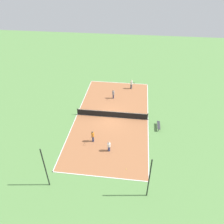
# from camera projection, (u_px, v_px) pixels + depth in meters

# --- Properties ---
(ground_plane) EXTENTS (80.00, 80.00, 0.00)m
(ground_plane) POSITION_uv_depth(u_px,v_px,m) (112.00, 117.00, 30.95)
(ground_plane) COLOR #60934C
(court_surface) EXTENTS (10.23, 20.77, 0.02)m
(court_surface) POSITION_uv_depth(u_px,v_px,m) (112.00, 117.00, 30.94)
(court_surface) COLOR #AD6B42
(court_surface) RESTS_ON ground_plane
(tennis_net) EXTENTS (10.03, 0.10, 1.02)m
(tennis_net) POSITION_uv_depth(u_px,v_px,m) (112.00, 114.00, 30.63)
(tennis_net) COLOR black
(tennis_net) RESTS_ON court_surface
(bench) EXTENTS (0.36, 1.75, 0.45)m
(bench) POSITION_uv_depth(u_px,v_px,m) (159.00, 125.00, 28.85)
(bench) COLOR #333338
(bench) RESTS_ON ground_plane
(player_baseline_gray) EXTENTS (0.46, 0.97, 1.54)m
(player_baseline_gray) POSITION_uv_depth(u_px,v_px,m) (113.00, 94.00, 34.49)
(player_baseline_gray) COLOR navy
(player_baseline_gray) RESTS_ON court_surface
(player_near_white) EXTENTS (0.49, 0.49, 1.40)m
(player_near_white) POSITION_uv_depth(u_px,v_px,m) (109.00, 146.00, 25.16)
(player_near_white) COLOR navy
(player_near_white) RESTS_ON court_surface
(player_far_white) EXTENTS (0.96, 0.78, 1.65)m
(player_far_white) POSITION_uv_depth(u_px,v_px,m) (131.00, 84.00, 37.00)
(player_far_white) COLOR #4C4C51
(player_far_white) RESTS_ON court_surface
(player_center_orange) EXTENTS (0.44, 0.96, 1.61)m
(player_center_orange) POSITION_uv_depth(u_px,v_px,m) (93.00, 136.00, 26.37)
(player_center_orange) COLOR navy
(player_center_orange) RESTS_ON court_surface
(tennis_ball_right_alley) EXTENTS (0.07, 0.07, 0.07)m
(tennis_ball_right_alley) POSITION_uv_depth(u_px,v_px,m) (126.00, 169.00, 23.37)
(tennis_ball_right_alley) COLOR #CCE033
(tennis_ball_right_alley) RESTS_ON court_surface
(tennis_ball_left_sideline) EXTENTS (0.07, 0.07, 0.07)m
(tennis_ball_left_sideline) POSITION_uv_depth(u_px,v_px,m) (99.00, 117.00, 30.95)
(tennis_ball_left_sideline) COLOR #CCE033
(tennis_ball_left_sideline) RESTS_ON court_surface
(fence_post_back_left) EXTENTS (0.12, 0.12, 4.99)m
(fence_post_back_left) POSITION_uv_depth(u_px,v_px,m) (149.00, 179.00, 19.42)
(fence_post_back_left) COLOR black
(fence_post_back_left) RESTS_ON ground_plane
(fence_post_back_right) EXTENTS (0.12, 0.12, 4.99)m
(fence_post_back_right) POSITION_uv_depth(u_px,v_px,m) (45.00, 168.00, 20.39)
(fence_post_back_right) COLOR black
(fence_post_back_right) RESTS_ON ground_plane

